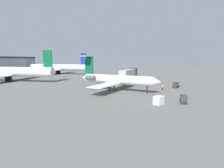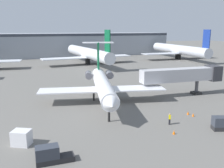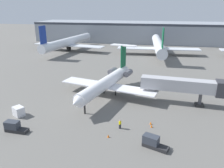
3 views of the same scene
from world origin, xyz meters
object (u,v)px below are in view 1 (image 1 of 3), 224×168
traffic_cone_near (158,86)px  parked_airliner_centre (58,67)px  traffic_cone_mid (155,86)px  traffic_cone_far (173,90)px  regional_jet (115,79)px  baggage_tug_trailing (176,85)px  jet_bridge (129,73)px  parked_airliner_west_mid (8,72)px  baggage_tug_lead (184,99)px  ground_crew_marshaller (162,87)px  cargo_container_uld (159,100)px

traffic_cone_near → parked_airliner_centre: 78.66m
traffic_cone_mid → traffic_cone_far: size_ratio=1.00×
regional_jet → baggage_tug_trailing: size_ratio=6.37×
traffic_cone_near → regional_jet: bearing=130.6°
regional_jet → jet_bridge: 18.15m
jet_bridge → parked_airliner_west_mid: bearing=97.3°
baggage_tug_trailing → traffic_cone_far: baggage_tug_trailing is taller
jet_bridge → parked_airliner_centre: (36.78, 53.64, -0.03)m
baggage_tug_lead → parked_airliner_west_mid: 74.00m
ground_crew_marshaller → cargo_container_uld: 20.54m
regional_jet → baggage_tug_trailing: bearing=-58.8°
parked_airliner_centre → traffic_cone_far: bearing=-126.0°
ground_crew_marshaller → traffic_cone_far: 3.54m
regional_jet → ground_crew_marshaller: 15.66m
jet_bridge → traffic_cone_far: 21.83m
ground_crew_marshaller → cargo_container_uld: bearing=177.8°
regional_jet → traffic_cone_far: size_ratio=49.10×
traffic_cone_near → baggage_tug_trailing: bearing=-86.3°
jet_bridge → parked_airliner_west_mid: size_ratio=0.42×
regional_jet → traffic_cone_far: regional_jet is taller
baggage_tug_trailing → cargo_container_uld: size_ratio=1.60×
cargo_container_uld → jet_bridge: bearing=20.3°
baggage_tug_lead → traffic_cone_near: (23.29, 6.17, -0.56)m
baggage_tug_trailing → parked_airliner_centre: (43.47, 71.14, 3.49)m
parked_airliner_west_mid → cargo_container_uld: bearing=-112.2°
jet_bridge → traffic_cone_near: bearing=-121.5°
regional_jet → parked_airliner_west_mid: 52.25m
traffic_cone_mid → ground_crew_marshaller: bearing=-154.2°
cargo_container_uld → parked_airliner_west_mid: parked_airliner_west_mid is taller
traffic_cone_near → baggage_tug_lead: bearing=-165.2°
ground_crew_marshaller → traffic_cone_mid: (5.32, 2.58, -0.58)m
baggage_tug_lead → ground_crew_marshaller: bearing=14.6°
regional_jet → jet_bridge: (18.09, -1.34, 0.72)m
jet_bridge → ground_crew_marshaller: 18.47m
ground_crew_marshaller → cargo_container_uld: size_ratio=0.64×
traffic_cone_far → parked_airliner_centre: bearing=54.0°
jet_bridge → ground_crew_marshaller: bearing=-133.9°
parked_airliner_west_mid → regional_jet: bearing=-102.6°
ground_crew_marshaller → traffic_cone_mid: size_ratio=3.07×
regional_jet → baggage_tug_lead: 22.82m
parked_airliner_west_mid → traffic_cone_mid: bearing=-90.5°
ground_crew_marshaller → traffic_cone_mid: 5.94m
traffic_cone_near → traffic_cone_far: bearing=-145.8°
traffic_cone_far → traffic_cone_near: bearing=34.2°
baggage_tug_trailing → parked_airliner_centre: size_ratio=0.10×
baggage_tug_lead → traffic_cone_far: (16.36, 1.46, -0.56)m
traffic_cone_mid → parked_airliner_centre: bearing=55.5°
ground_crew_marshaller → parked_airliner_centre: 83.05m
traffic_cone_near → parked_airliner_west_mid: parked_airliner_west_mid is taller
cargo_container_uld → traffic_cone_far: 19.52m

